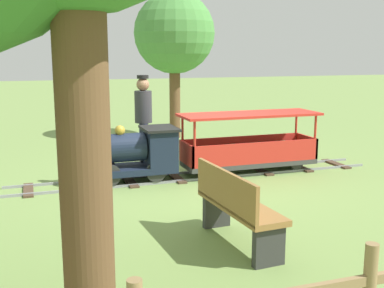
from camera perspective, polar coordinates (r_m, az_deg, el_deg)
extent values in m
plane|color=#75934C|center=(7.89, 0.80, -3.88)|extent=(60.00, 60.00, 0.00)
cube|color=gray|center=(7.66, 1.37, -4.16)|extent=(0.03, 6.05, 0.04)
cube|color=gray|center=(8.10, 0.21, -3.34)|extent=(0.03, 6.05, 0.04)
cube|color=#4C3828|center=(9.09, 16.72, -2.27)|extent=(0.72, 0.14, 0.03)
cube|color=#4C3828|center=(8.68, 12.64, -2.68)|extent=(0.72, 0.14, 0.03)
cube|color=#4C3828|center=(8.32, 8.17, -3.11)|extent=(0.72, 0.14, 0.03)
cube|color=#4C3828|center=(8.01, 3.33, -3.55)|extent=(0.72, 0.14, 0.03)
cube|color=#4C3828|center=(7.77, -1.86, -4.00)|extent=(0.72, 0.14, 0.03)
cube|color=#4C3828|center=(7.59, -7.35, -4.43)|extent=(0.72, 0.14, 0.03)
cube|color=#4C3828|center=(7.49, -13.05, -4.84)|extent=(0.72, 0.14, 0.03)
cube|color=#4C3828|center=(7.46, -18.85, -5.21)|extent=(0.72, 0.14, 0.03)
cube|color=#192338|center=(7.54, -7.31, -3.00)|extent=(0.60, 1.40, 0.10)
cylinder|color=#192338|center=(7.43, -8.89, -0.48)|extent=(0.44, 0.85, 0.44)
cylinder|color=#B7932D|center=(7.38, -12.14, -0.69)|extent=(0.37, 0.02, 0.37)
cylinder|color=#192338|center=(7.33, -11.27, 2.31)|extent=(0.12, 0.12, 0.33)
sphere|color=#B7932D|center=(7.40, -8.57, 1.59)|extent=(0.16, 0.16, 0.16)
cube|color=#192338|center=(7.58, -3.85, -0.35)|extent=(0.60, 0.45, 0.55)
cube|color=black|center=(7.53, -3.88, 1.85)|extent=(0.68, 0.53, 0.04)
sphere|color=#F2EAB2|center=(7.33, -12.45, 1.29)|extent=(0.10, 0.10, 0.10)
cylinder|color=#2D2D2D|center=(7.26, -9.65, -3.69)|extent=(0.05, 0.32, 0.32)
cylinder|color=#2D2D2D|center=(7.72, -10.22, -2.85)|extent=(0.05, 0.32, 0.32)
cylinder|color=#2D2D2D|center=(7.40, -4.28, -3.30)|extent=(0.05, 0.32, 0.32)
cylinder|color=#2D2D2D|center=(7.85, -5.15, -2.49)|extent=(0.05, 0.32, 0.32)
cube|color=#3F3F3F|center=(8.18, 6.74, -2.12)|extent=(0.68, 2.25, 0.08)
cube|color=red|center=(7.85, 7.77, -1.08)|extent=(0.04, 2.25, 0.35)
cube|color=red|center=(8.42, 5.84, -0.24)|extent=(0.04, 2.25, 0.35)
cube|color=red|center=(7.73, -0.65, -1.17)|extent=(0.68, 0.04, 0.35)
cube|color=red|center=(8.66, 13.39, -0.17)|extent=(0.68, 0.04, 0.35)
cylinder|color=red|center=(7.41, 0.31, -0.11)|extent=(0.04, 0.04, 0.75)
cylinder|color=red|center=(7.99, -1.14, 0.68)|extent=(0.04, 0.04, 0.75)
cylinder|color=red|center=(8.35, 14.39, 0.79)|extent=(0.04, 0.04, 0.75)
cylinder|color=red|center=(8.87, 12.23, 1.45)|extent=(0.04, 0.04, 0.75)
cube|color=red|center=(8.04, 6.87, 3.52)|extent=(0.78, 2.35, 0.04)
cube|color=#2D6B33|center=(8.48, 11.23, -0.69)|extent=(0.52, 0.20, 0.24)
cube|color=#2D6B33|center=(8.25, 8.29, -0.91)|extent=(0.52, 0.20, 0.24)
cube|color=#2D6B33|center=(8.04, 5.19, -1.14)|extent=(0.52, 0.20, 0.24)
cube|color=#2D6B33|center=(7.86, 1.94, -1.38)|extent=(0.52, 0.20, 0.24)
cylinder|color=#262626|center=(7.67, 2.17, -3.08)|extent=(0.04, 0.24, 0.24)
cylinder|color=#262626|center=(8.10, 0.97, -2.32)|extent=(0.04, 0.24, 0.24)
cylinder|color=#262626|center=(8.34, 12.34, -2.18)|extent=(0.04, 0.24, 0.24)
cylinder|color=#262626|center=(8.75, 10.73, -1.53)|extent=(0.04, 0.24, 0.24)
cylinder|color=#282D47|center=(8.40, -5.58, -0.23)|extent=(0.12, 0.12, 0.80)
cylinder|color=#282D47|center=(8.57, -5.86, -0.01)|extent=(0.12, 0.12, 0.80)
cylinder|color=#333338|center=(8.38, -5.81, 4.42)|extent=(0.30, 0.30, 0.55)
sphere|color=#936B4C|center=(8.35, -5.86, 7.04)|extent=(0.22, 0.22, 0.22)
cylinder|color=black|center=(8.34, -5.88, 7.94)|extent=(0.20, 0.20, 0.06)
cube|color=olive|center=(5.07, 5.77, -7.35)|extent=(1.32, 0.49, 0.06)
cube|color=olive|center=(4.93, 3.96, -5.42)|extent=(1.30, 0.13, 0.40)
cube|color=#333333|center=(5.62, 2.94, -7.75)|extent=(0.10, 0.32, 0.42)
cube|color=#333333|center=(4.69, 9.11, -11.75)|extent=(0.10, 0.32, 0.42)
cylinder|color=brown|center=(11.39, -2.05, 5.23)|extent=(0.25, 0.25, 1.79)
sphere|color=#4C8E42|center=(11.34, -2.10, 13.05)|extent=(1.87, 1.87, 1.87)
cylinder|color=brown|center=(3.32, -12.60, -2.25)|extent=(0.36, 0.36, 2.52)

